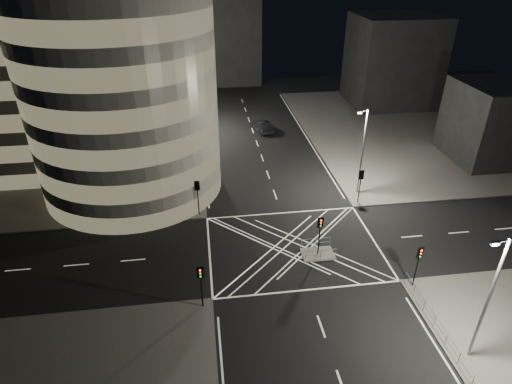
{
  "coord_description": "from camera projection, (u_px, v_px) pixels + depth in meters",
  "views": [
    {
      "loc": [
        -8.02,
        -32.06,
        24.96
      ],
      "look_at": [
        -2.82,
        5.73,
        3.0
      ],
      "focal_mm": 30.0,
      "sensor_mm": 36.0,
      "label": 1
    }
  ],
  "objects": [
    {
      "name": "ground",
      "position": [
        293.0,
        247.0,
        40.93
      ],
      "size": [
        120.0,
        120.0,
        0.0
      ],
      "primitive_type": "plane",
      "color": "black",
      "rests_on": "ground"
    },
    {
      "name": "building_right_near",
      "position": [
        495.0,
        122.0,
        55.64
      ],
      "size": [
        10.0,
        10.0,
        10.0
      ],
      "primitive_type": "cube",
      "color": "black",
      "rests_on": "sidewalk_far_right"
    },
    {
      "name": "street_lamp_left_near",
      "position": [
        189.0,
        148.0,
        47.35
      ],
      "size": [
        1.25,
        0.25,
        10.0
      ],
      "color": "slate",
      "rests_on": "sidewalk_far_left"
    },
    {
      "name": "sidewalk_far_right",
      "position": [
        437.0,
        128.0,
        67.5
      ],
      "size": [
        42.0,
        42.0,
        0.15
      ],
      "primitive_type": "cube",
      "color": "#514F4C",
      "rests_on": "ground"
    },
    {
      "name": "tree_d",
      "position": [
        181.0,
        106.0,
        60.13
      ],
      "size": [
        5.6,
        5.6,
        8.56
      ],
      "color": "black",
      "rests_on": "sidewalk_far_left"
    },
    {
      "name": "office_block_rear",
      "position": [
        108.0,
        45.0,
        68.82
      ],
      "size": [
        24.0,
        16.0,
        22.0
      ],
      "primitive_type": "cube",
      "color": "gray",
      "rests_on": "sidewalk_far_left"
    },
    {
      "name": "building_right_far",
      "position": [
        393.0,
        61.0,
        74.53
      ],
      "size": [
        14.0,
        12.0,
        15.0
      ],
      "primitive_type": "cube",
      "color": "black",
      "rests_on": "sidewalk_far_right"
    },
    {
      "name": "building_far_end",
      "position": [
        215.0,
        38.0,
        85.76
      ],
      "size": [
        18.0,
        8.0,
        18.0
      ],
      "primitive_type": "cube",
      "color": "black",
      "rests_on": "ground"
    },
    {
      "name": "office_tower_curved",
      "position": [
        83.0,
        72.0,
        48.25
      ],
      "size": [
        30.0,
        29.0,
        27.2
      ],
      "color": "gray",
      "rests_on": "sidewalk_far_left"
    },
    {
      "name": "railing_island_north",
      "position": [
        316.0,
        243.0,
        40.3
      ],
      "size": [
        2.8,
        0.06,
        1.1
      ],
      "primitive_type": "cube",
      "color": "slate",
      "rests_on": "central_island"
    },
    {
      "name": "traffic_signal_fl",
      "position": [
        197.0,
        192.0,
        44.27
      ],
      "size": [
        0.55,
        0.22,
        4.0
      ],
      "color": "black",
      "rests_on": "sidewalk_far_left"
    },
    {
      "name": "sedan",
      "position": [
        263.0,
        126.0,
        66.07
      ],
      "size": [
        2.86,
        5.36,
        1.68
      ],
      "primitive_type": "imported",
      "rotation": [
        0.0,
        0.0,
        3.36
      ],
      "color": "black",
      "rests_on": "ground"
    },
    {
      "name": "street_lamp_right_near",
      "position": [
        488.0,
        297.0,
        27.26
      ],
      "size": [
        1.25,
        0.25,
        10.0
      ],
      "color": "slate",
      "rests_on": "sidewalk_near_right"
    },
    {
      "name": "tree_c",
      "position": [
        181.0,
        124.0,
        55.22
      ],
      "size": [
        3.96,
        3.96,
        7.15
      ],
      "color": "black",
      "rests_on": "sidewalk_far_left"
    },
    {
      "name": "street_lamp_left_far",
      "position": [
        189.0,
        99.0,
        62.8
      ],
      "size": [
        1.25,
        0.25,
        10.0
      ],
      "color": "slate",
      "rests_on": "sidewalk_far_left"
    },
    {
      "name": "railing_island_south",
      "position": [
        321.0,
        255.0,
        38.75
      ],
      "size": [
        2.8,
        0.06,
        1.1
      ],
      "primitive_type": "cube",
      "color": "slate",
      "rests_on": "central_island"
    },
    {
      "name": "traffic_signal_island",
      "position": [
        320.0,
        229.0,
        38.42
      ],
      "size": [
        0.55,
        0.22,
        4.0
      ],
      "color": "black",
      "rests_on": "central_island"
    },
    {
      "name": "tree_e",
      "position": [
        183.0,
        103.0,
        66.02
      ],
      "size": [
        3.98,
        3.98,
        6.15
      ],
      "color": "black",
      "rests_on": "sidewalk_far_left"
    },
    {
      "name": "traffic_signal_fr",
      "position": [
        361.0,
        181.0,
        46.35
      ],
      "size": [
        0.55,
        0.22,
        4.0
      ],
      "color": "black",
      "rests_on": "sidewalk_far_right"
    },
    {
      "name": "central_island",
      "position": [
        318.0,
        254.0,
        39.84
      ],
      "size": [
        3.0,
        2.0,
        0.15
      ],
      "primitive_type": "cube",
      "color": "slate",
      "rests_on": "ground"
    },
    {
      "name": "traffic_signal_nl",
      "position": [
        201.0,
        279.0,
        32.59
      ],
      "size": [
        0.55,
        0.22,
        4.0
      ],
      "color": "black",
      "rests_on": "sidewalk_near_left"
    },
    {
      "name": "sidewalk_far_left",
      "position": [
        53.0,
        148.0,
        60.64
      ],
      "size": [
        42.0,
        42.0,
        0.15
      ],
      "primitive_type": "cube",
      "color": "#514F4C",
      "rests_on": "ground"
    },
    {
      "name": "railing_near_right",
      "position": [
        440.0,
        330.0,
        31.13
      ],
      "size": [
        0.06,
        11.7,
        1.1
      ],
      "primitive_type": "cube",
      "color": "slate",
      "rests_on": "sidewalk_near_right"
    },
    {
      "name": "tree_b",
      "position": [
        180.0,
        138.0,
        49.8
      ],
      "size": [
        5.23,
        5.23,
        8.4
      ],
      "color": "black",
      "rests_on": "sidewalk_far_left"
    },
    {
      "name": "tree_a",
      "position": [
        180.0,
        171.0,
        45.25
      ],
      "size": [
        4.06,
        4.06,
        6.53
      ],
      "color": "black",
      "rests_on": "sidewalk_far_left"
    },
    {
      "name": "traffic_signal_nr",
      "position": [
        419.0,
        259.0,
        34.68
      ],
      "size": [
        0.55,
        0.22,
        4.0
      ],
      "color": "black",
      "rests_on": "sidewalk_near_right"
    },
    {
      "name": "street_lamp_right_far",
      "position": [
        362.0,
        150.0,
        47.01
      ],
      "size": [
        1.25,
        0.25,
        10.0
      ],
      "color": "slate",
      "rests_on": "sidewalk_far_right"
    }
  ]
}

